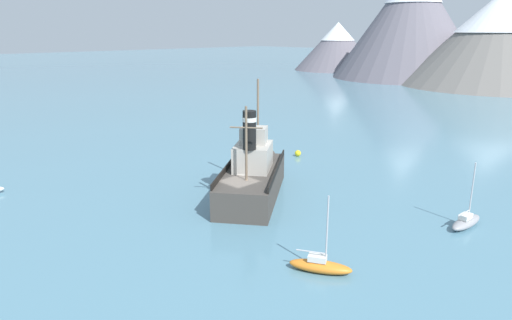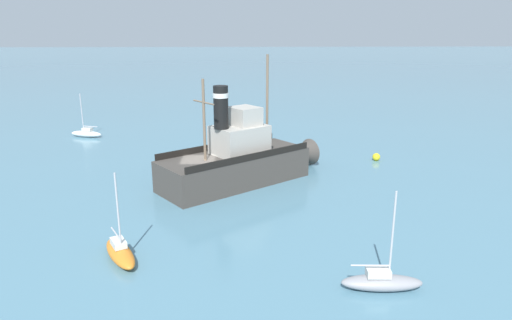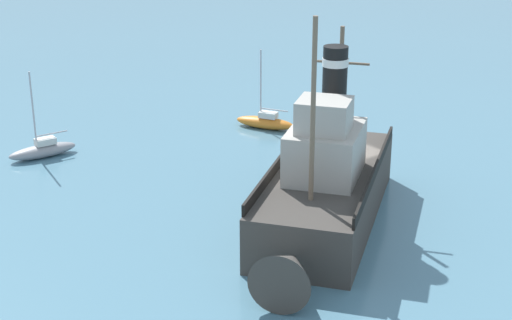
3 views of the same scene
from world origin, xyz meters
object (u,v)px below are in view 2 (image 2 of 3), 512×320
object	(u,v)px
sailboat_white	(86,133)
sailboat_grey	(382,281)
sailboat_orange	(120,252)
mooring_buoy	(376,157)
old_tugboat	(241,160)

from	to	relation	value
sailboat_white	sailboat_grey	bearing A→B (deg)	36.10
sailboat_white	sailboat_grey	distance (m)	40.42
sailboat_orange	mooring_buoy	xyz separation A→B (m)	(-18.19, 19.15, -0.07)
sailboat_orange	mooring_buoy	bearing A→B (deg)	133.52
sailboat_grey	sailboat_orange	world-z (taller)	same
sailboat_grey	mooring_buoy	world-z (taller)	sailboat_grey
sailboat_white	mooring_buoy	size ratio (longest dim) A/B	6.93
sailboat_grey	old_tugboat	bearing A→B (deg)	-158.19
old_tugboat	mooring_buoy	world-z (taller)	old_tugboat
sailboat_orange	sailboat_white	bearing A→B (deg)	-159.56
old_tugboat	sailboat_orange	distance (m)	14.22
old_tugboat	sailboat_white	xyz separation A→B (m)	(-16.64, -17.41, -1.40)
old_tugboat	mooring_buoy	size ratio (longest dim) A/B	19.21
mooring_buoy	sailboat_white	bearing A→B (deg)	-110.14
sailboat_orange	sailboat_grey	bearing A→B (deg)	75.02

